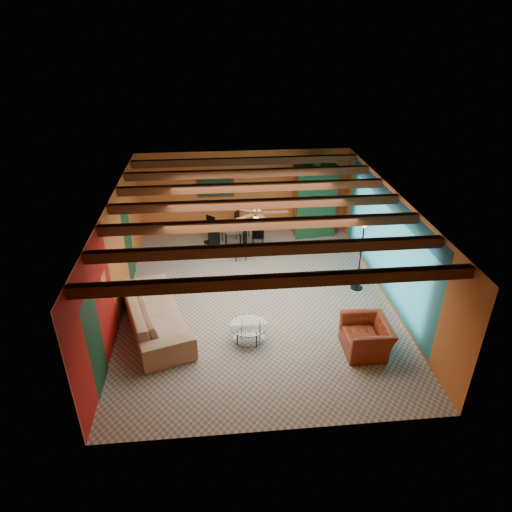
{
  "coord_description": "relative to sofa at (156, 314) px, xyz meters",
  "views": [
    {
      "loc": [
        -0.92,
        -9.31,
        6.31
      ],
      "look_at": [
        0.0,
        0.2,
        1.15
      ],
      "focal_mm": 31.54,
      "sensor_mm": 36.0,
      "label": 1
    }
  ],
  "objects": [
    {
      "name": "coffee_table",
      "position": [
        2.03,
        -0.61,
        -0.2
      ],
      "size": [
        1.03,
        1.03,
        0.43
      ],
      "primitive_type": null,
      "rotation": [
        0.0,
        0.0,
        -0.29
      ],
      "color": "silver",
      "rests_on": "ground"
    },
    {
      "name": "floor_lamp",
      "position": [
        5.01,
        1.24,
        0.56
      ],
      "size": [
        0.51,
        0.51,
        1.94
      ],
      "primitive_type": null,
      "rotation": [
        0.0,
        0.0,
        -0.35
      ],
      "color": "black",
      "rests_on": "ground"
    },
    {
      "name": "painting",
      "position": [
        1.46,
        4.89,
        1.24
      ],
      "size": [
        1.05,
        0.03,
        0.65
      ],
      "primitive_type": "cube",
      "color": "black",
      "rests_on": "wall_back"
    },
    {
      "name": "potted_plant",
      "position": [
        4.56,
        4.63,
        2.01
      ],
      "size": [
        0.47,
        0.42,
        0.48
      ],
      "primitive_type": "imported",
      "rotation": [
        0.0,
        0.0,
        -0.12
      ],
      "color": "#26661E",
      "rests_on": "armoire"
    },
    {
      "name": "room",
      "position": [
        2.36,
        1.04,
        1.95
      ],
      "size": [
        6.52,
        8.01,
        2.71
      ],
      "color": "gray",
      "rests_on": "ground"
    },
    {
      "name": "sofa",
      "position": [
        0.0,
        0.0,
        0.0
      ],
      "size": [
        1.9,
        3.04,
        0.83
      ],
      "primitive_type": "imported",
      "rotation": [
        0.0,
        0.0,
        1.87
      ],
      "color": "#9B7D64",
      "rests_on": "ground"
    },
    {
      "name": "ceiling_fan",
      "position": [
        2.36,
        0.93,
        1.95
      ],
      "size": [
        1.5,
        1.5,
        0.44
      ],
      "primitive_type": null,
      "color": "#472614",
      "rests_on": "ceiling"
    },
    {
      "name": "vase",
      "position": [
        1.93,
        3.84,
        0.6
      ],
      "size": [
        0.23,
        0.23,
        0.18
      ],
      "primitive_type": "imported",
      "rotation": [
        0.0,
        0.0,
        -0.39
      ],
      "color": "orange",
      "rests_on": "dining_table"
    },
    {
      "name": "armchair",
      "position": [
        4.47,
        -1.15,
        -0.07
      ],
      "size": [
        0.93,
        1.07,
        0.69
      ],
      "primitive_type": "imported",
      "rotation": [
        0.0,
        0.0,
        -1.58
      ],
      "color": "maroon",
      "rests_on": "ground"
    },
    {
      "name": "armoire",
      "position": [
        4.56,
        4.63,
        0.68
      ],
      "size": [
        1.31,
        0.77,
        2.18
      ],
      "primitive_type": "cube",
      "rotation": [
        0.0,
        0.0,
        0.13
      ],
      "color": "brown",
      "rests_on": "ground"
    },
    {
      "name": "dining_table",
      "position": [
        1.93,
        3.84,
        0.05
      ],
      "size": [
        1.98,
        1.98,
        0.92
      ],
      "primitive_type": null,
      "rotation": [
        0.0,
        0.0,
        -0.12
      ],
      "color": "silver",
      "rests_on": "ground"
    }
  ]
}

